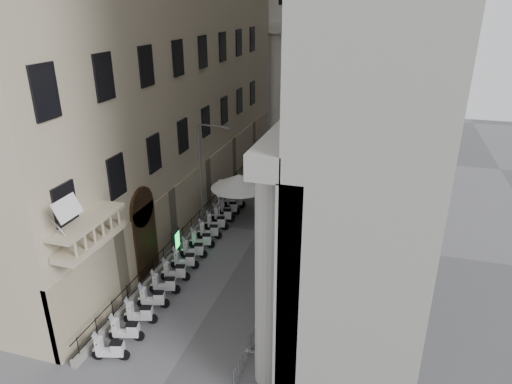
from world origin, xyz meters
TOP-DOWN VIEW (x-y plane):
  - far_building at (0.00, 48.00)m, footprint 22.00×10.00m
  - iron_fence at (-4.30, 18.00)m, footprint 0.30×28.00m
  - blue_awning at (4.15, 26.00)m, footprint 1.60×3.00m
  - flag at (-4.00, 5.00)m, footprint 1.00×1.40m
  - scooter_0 at (-2.96, 4.98)m, footprint 1.50×0.90m
  - scooter_1 at (-2.96, 6.33)m, footprint 1.50×0.90m
  - scooter_2 at (-2.96, 7.67)m, footprint 1.50×0.90m
  - scooter_3 at (-2.96, 9.02)m, footprint 1.50×0.90m
  - scooter_4 at (-2.96, 10.37)m, footprint 1.50×0.90m
  - scooter_5 at (-2.96, 11.72)m, footprint 1.50×0.90m
  - scooter_6 at (-2.96, 13.07)m, footprint 1.50×0.90m
  - scooter_7 at (-2.96, 14.42)m, footprint 1.50×0.90m
  - scooter_8 at (-2.96, 15.77)m, footprint 1.50×0.90m
  - scooter_9 at (-2.96, 17.12)m, footprint 1.50×0.90m
  - scooter_10 at (-2.96, 18.47)m, footprint 1.50×0.90m
  - scooter_11 at (-2.96, 19.82)m, footprint 1.50×0.90m
  - scooter_12 at (-2.96, 21.16)m, footprint 1.50×0.90m
  - scooter_13 at (-2.96, 22.51)m, footprint 1.50×0.90m
  - barrier_0 at (3.05, 6.01)m, footprint 0.60×2.40m
  - barrier_1 at (3.05, 8.51)m, footprint 0.60×2.40m
  - barrier_2 at (3.05, 11.01)m, footprint 0.60×2.40m
  - barrier_3 at (3.05, 13.51)m, footprint 0.60×2.40m
  - barrier_4 at (3.05, 16.01)m, footprint 0.60×2.40m
  - barrier_5 at (3.05, 18.51)m, footprint 0.60×2.40m
  - barrier_6 at (3.05, 21.01)m, footprint 0.60×2.40m
  - barrier_7 at (3.05, 23.51)m, footprint 0.60×2.40m
  - barrier_8 at (3.05, 26.01)m, footprint 0.60×2.40m
  - security_tent at (-1.54, 20.67)m, footprint 4.23×4.23m
  - street_lamp at (-3.92, 18.84)m, footprint 2.50×0.49m
  - info_kiosk at (-4.19, 14.38)m, footprint 0.36×0.89m
  - pedestrian_a at (1.35, 24.12)m, footprint 0.72×0.53m
  - pedestrian_b at (0.06, 25.50)m, footprint 1.14×1.02m
  - pedestrian_c at (0.57, 36.00)m, footprint 0.93×0.91m

SIDE VIEW (x-z plane):
  - iron_fence at x=-4.30m, z-range -0.70..0.70m
  - blue_awning at x=4.15m, z-range -1.50..1.50m
  - flag at x=-4.00m, z-range -4.10..4.10m
  - scooter_0 at x=-2.96m, z-range -0.75..0.75m
  - scooter_1 at x=-2.96m, z-range -0.75..0.75m
  - scooter_2 at x=-2.96m, z-range -0.75..0.75m
  - scooter_3 at x=-2.96m, z-range -0.75..0.75m
  - scooter_4 at x=-2.96m, z-range -0.75..0.75m
  - scooter_5 at x=-2.96m, z-range -0.75..0.75m
  - scooter_6 at x=-2.96m, z-range -0.75..0.75m
  - scooter_7 at x=-2.96m, z-range -0.75..0.75m
  - scooter_8 at x=-2.96m, z-range -0.75..0.75m
  - scooter_9 at x=-2.96m, z-range -0.75..0.75m
  - scooter_10 at x=-2.96m, z-range -0.75..0.75m
  - scooter_11 at x=-2.96m, z-range -0.75..0.75m
  - scooter_12 at x=-2.96m, z-range -0.75..0.75m
  - scooter_13 at x=-2.96m, z-range -0.75..0.75m
  - barrier_0 at x=3.05m, z-range -0.55..0.55m
  - barrier_1 at x=3.05m, z-range -0.55..0.55m
  - barrier_2 at x=3.05m, z-range -0.55..0.55m
  - barrier_3 at x=3.05m, z-range -0.55..0.55m
  - barrier_4 at x=3.05m, z-range -0.55..0.55m
  - barrier_5 at x=3.05m, z-range -0.55..0.55m
  - barrier_6 at x=3.05m, z-range -0.55..0.55m
  - barrier_7 at x=3.05m, z-range -0.55..0.55m
  - barrier_8 at x=3.05m, z-range -0.55..0.55m
  - pedestrian_c at x=0.57m, z-range 0.00..1.62m
  - pedestrian_a at x=1.35m, z-range 0.00..1.81m
  - info_kiosk at x=-4.19m, z-range 0.01..1.86m
  - pedestrian_b at x=0.06m, z-range 0.00..1.94m
  - security_tent at x=-1.54m, z-range 1.15..4.59m
  - street_lamp at x=-3.92m, z-range 0.71..8.39m
  - far_building at x=0.00m, z-range 0.00..30.00m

